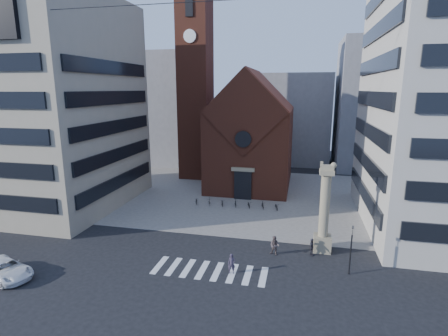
{
  "coord_description": "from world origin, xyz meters",
  "views": [
    {
      "loc": [
        7.62,
        -29.01,
        15.08
      ],
      "look_at": [
        -0.68,
        8.0,
        6.44
      ],
      "focal_mm": 28.0,
      "sensor_mm": 36.0,
      "label": 1
    }
  ],
  "objects": [
    {
      "name": "ground",
      "position": [
        0.0,
        0.0,
        0.0
      ],
      "size": [
        120.0,
        120.0,
        0.0
      ],
      "primitive_type": "plane",
      "color": "black",
      "rests_on": "ground"
    },
    {
      "name": "piazza",
      "position": [
        0.0,
        19.0,
        0.03
      ],
      "size": [
        46.0,
        30.0,
        0.05
      ],
      "primitive_type": "cube",
      "color": "gray",
      "rests_on": "ground"
    },
    {
      "name": "zebra_crossing",
      "position": [
        0.55,
        -3.0,
        0.01
      ],
      "size": [
        10.2,
        3.2,
        0.01
      ],
      "primitive_type": null,
      "color": "white",
      "rests_on": "ground"
    },
    {
      "name": "church",
      "position": [
        0.0,
        25.04,
        7.98
      ],
      "size": [
        12.0,
        16.65,
        18.0
      ],
      "color": "brown",
      "rests_on": "ground"
    },
    {
      "name": "campanile",
      "position": [
        -10.0,
        28.0,
        15.74
      ],
      "size": [
        5.5,
        5.5,
        31.2
      ],
      "color": "brown",
      "rests_on": "ground"
    },
    {
      "name": "building_left",
      "position": [
        -24.0,
        10.0,
        13.0
      ],
      "size": [
        18.0,
        20.0,
        26.0
      ],
      "primitive_type": "cube",
      "color": "gray",
      "rests_on": "ground"
    },
    {
      "name": "bg_block_left",
      "position": [
        -20.0,
        40.0,
        11.0
      ],
      "size": [
        16.0,
        14.0,
        22.0
      ],
      "primitive_type": "cube",
      "color": "gray",
      "rests_on": "ground"
    },
    {
      "name": "bg_block_mid",
      "position": [
        6.0,
        45.0,
        9.0
      ],
      "size": [
        14.0,
        12.0,
        18.0
      ],
      "primitive_type": "cube",
      "color": "gray",
      "rests_on": "ground"
    },
    {
      "name": "bg_block_right",
      "position": [
        22.0,
        42.0,
        12.0
      ],
      "size": [
        16.0,
        14.0,
        24.0
      ],
      "primitive_type": "cube",
      "color": "gray",
      "rests_on": "ground"
    },
    {
      "name": "lion_column",
      "position": [
        10.01,
        3.0,
        3.46
      ],
      "size": [
        1.63,
        1.6,
        8.68
      ],
      "color": "gray",
      "rests_on": "ground"
    },
    {
      "name": "traffic_light",
      "position": [
        12.0,
        -1.0,
        2.29
      ],
      "size": [
        0.13,
        0.16,
        4.3
      ],
      "color": "black",
      "rests_on": "ground"
    },
    {
      "name": "white_car",
      "position": [
        -15.44,
        -7.7,
        0.73
      ],
      "size": [
        5.72,
        3.92,
        1.45
      ],
      "primitive_type": "imported",
      "rotation": [
        0.0,
        0.0,
        1.26
      ],
      "color": "white",
      "rests_on": "ground"
    },
    {
      "name": "pedestrian_0",
      "position": [
        2.44,
        -3.0,
        0.86
      ],
      "size": [
        0.69,
        0.51,
        1.73
      ],
      "primitive_type": "imported",
      "rotation": [
        0.0,
        0.0,
        0.16
      ],
      "color": "#332B3D",
      "rests_on": "ground"
    },
    {
      "name": "pedestrian_1",
      "position": [
        5.66,
        1.15,
        0.91
      ],
      "size": [
        1.03,
        0.89,
        1.83
      ],
      "primitive_type": "imported",
      "rotation": [
        0.0,
        0.0,
        -0.24
      ],
      "color": "#584847",
      "rests_on": "ground"
    },
    {
      "name": "pedestrian_2",
      "position": [
        9.0,
        1.73,
        0.83
      ],
      "size": [
        0.56,
        1.03,
        1.66
      ],
      "primitive_type": "imported",
      "rotation": [
        0.0,
        0.0,
        1.41
      ],
      "color": "#27252D",
      "rests_on": "ground"
    },
    {
      "name": "scooter_0",
      "position": [
        -5.7,
        13.6,
        0.46
      ],
      "size": [
        0.92,
        1.64,
        0.81
      ],
      "primitive_type": "imported",
      "rotation": [
        0.0,
        0.0,
        0.26
      ],
      "color": "black",
      "rests_on": "piazza"
    },
    {
      "name": "scooter_1",
      "position": [
        -3.93,
        13.6,
        0.5
      ],
      "size": [
        0.8,
        1.56,
        0.9
      ],
      "primitive_type": "imported",
      "rotation": [
        0.0,
        0.0,
        0.26
      ],
      "color": "black",
      "rests_on": "piazza"
    },
    {
      "name": "scooter_2",
      "position": [
        -2.16,
        13.6,
        0.46
      ],
      "size": [
        0.92,
        1.64,
        0.81
      ],
      "primitive_type": "imported",
      "rotation": [
        0.0,
        0.0,
        0.26
      ],
      "color": "black",
      "rests_on": "piazza"
    },
    {
      "name": "scooter_3",
      "position": [
        -0.39,
        13.6,
        0.5
      ],
      "size": [
        0.8,
        1.56,
        0.9
      ],
      "primitive_type": "imported",
      "rotation": [
        0.0,
        0.0,
        0.26
      ],
      "color": "black",
      "rests_on": "piazza"
    },
    {
      "name": "scooter_4",
      "position": [
        1.38,
        13.6,
        0.46
      ],
      "size": [
        0.92,
        1.64,
        0.81
      ],
      "primitive_type": "imported",
      "rotation": [
        0.0,
        0.0,
        0.26
      ],
      "color": "black",
      "rests_on": "piazza"
    },
    {
      "name": "scooter_5",
      "position": [
        3.16,
        13.6,
        0.5
      ],
      "size": [
        0.8,
        1.56,
        0.9
      ],
      "primitive_type": "imported",
      "rotation": [
        0.0,
        0.0,
        0.26
      ],
      "color": "black",
      "rests_on": "piazza"
    },
    {
      "name": "scooter_6",
      "position": [
        4.93,
        13.6,
        0.46
      ],
      "size": [
        0.92,
        1.64,
        0.81
      ],
      "primitive_type": "imported",
      "rotation": [
        0.0,
        0.0,
        0.26
      ],
      "color": "black",
      "rests_on": "piazza"
    }
  ]
}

